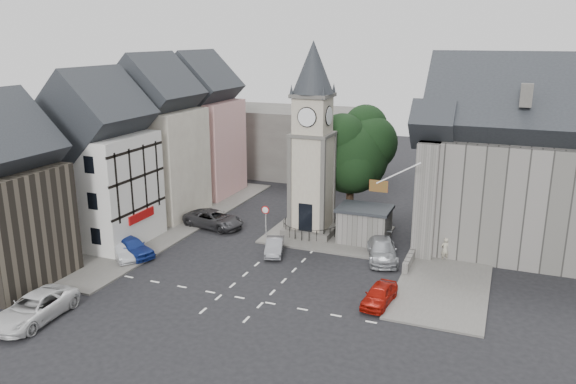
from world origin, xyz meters
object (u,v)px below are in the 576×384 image
at_px(clock_tower, 312,141).
at_px(car_west_blue, 131,247).
at_px(car_east_red, 379,295).
at_px(pedestrian, 445,249).
at_px(stone_shelter, 364,225).

height_order(clock_tower, car_west_blue, clock_tower).
bearing_deg(clock_tower, car_east_red, -52.28).
height_order(clock_tower, pedestrian, clock_tower).
bearing_deg(stone_shelter, clock_tower, 174.16).
relative_size(clock_tower, pedestrian, 8.81).
xyz_separation_m(clock_tower, car_west_blue, (-11.30, -10.15, -7.33)).
bearing_deg(stone_shelter, pedestrian, -13.12).
relative_size(clock_tower, car_west_blue, 3.52).
bearing_deg(clock_tower, car_west_blue, -138.08).
height_order(stone_shelter, pedestrian, stone_shelter).
height_order(car_east_red, pedestrian, pedestrian).
bearing_deg(car_east_red, stone_shelter, 115.36).
relative_size(stone_shelter, car_west_blue, 0.93).
relative_size(car_west_blue, car_east_red, 1.19).
distance_m(clock_tower, pedestrian, 13.72).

